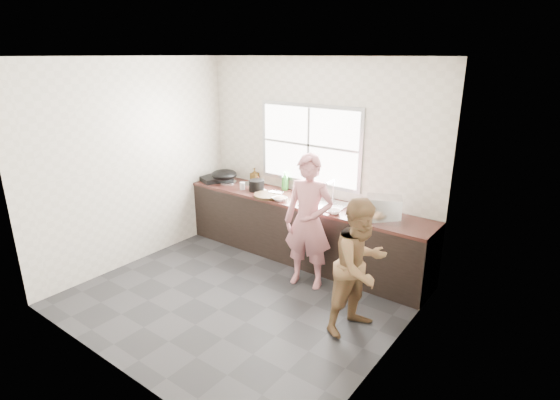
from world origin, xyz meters
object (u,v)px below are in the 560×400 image
Objects in this scene: bowl_crabs at (355,207)px; glass_jar at (242,186)px; bottle_brown_tall at (255,176)px; bottle_brown_short at (258,183)px; wok at (224,175)px; black_pot at (257,186)px; burner at (215,178)px; bowl_mince at (280,199)px; pot_lid_left at (228,182)px; cutting_board at (267,195)px; bowl_held at (334,211)px; dish_rack at (384,209)px; person_side at (360,266)px; bottle_green at (285,181)px; pot_lid_right at (251,184)px; plate_food at (260,191)px; woman at (308,226)px.

glass_jar is (-1.71, -0.21, 0.03)m from bowl_crabs.
bottle_brown_tall is 0.25m from bottle_brown_short.
wok is (-0.56, -0.12, 0.06)m from bottle_brown_short.
burner is at bearing 176.67° from black_pot.
pot_lid_left is at bearing 169.26° from bowl_mince.
cutting_board is at bearing -167.46° from bowl_crabs.
bowl_mince is at bearing 180.00° from bowl_held.
bottle_brown_tall is 0.43m from pot_lid_left.
black_pot is at bearing 154.84° from dish_rack.
wok is (-2.79, 0.97, 0.28)m from person_side.
person_side is 6.60× the size of bottle_brown_tall.
glass_jar is (-0.13, -0.20, -0.02)m from bottle_brown_short.
bottle_green reaches higher than pot_lid_right.
plate_food is 0.28m from glass_jar.
bottle_brown_short is at bearing 121.45° from black_pot.
bottle_green is 1.01× the size of pot_lid_left.
bowl_held is 1.69m from pot_lid_right.
person_side reaches higher than wok.
bowl_crabs is at bearing 5.51° from black_pot.
glass_jar is (-0.74, 0.09, 0.03)m from bowl_mince.
glass_jar is at bearing 156.72° from dish_rack.
cutting_board is 1.35× the size of bottle_green.
dish_rack is at bearing -1.18° from plate_food.
plate_food is at bearing -31.73° from pot_lid_right.
bowl_held is at bearing -15.00° from bottle_brown_tall.
pot_lid_left is (-0.69, 0.07, -0.00)m from plate_food.
woman is at bearing -22.18° from black_pot.
bottle_brown_tall is 2.04× the size of glass_jar.
glass_jar is at bearing 85.62° from person_side.
bottle_brown_tall reaches higher than black_pot.
black_pot is at bearing -36.68° from pot_lid_right.
bottle_green is at bearing 173.29° from bowl_crabs.
bottle_green is at bearing 50.39° from plate_food.
bowl_held is 0.44× the size of burner.
black_pot is at bearing -6.02° from pot_lid_left.
bottle_brown_short is 0.56m from pot_lid_left.
bottle_brown_short reaches higher than pot_lid_right.
bottle_green is at bearing 118.06° from bowl_mince.
burner is (-0.95, 0.05, 0.03)m from plate_food.
bottle_brown_short is (-0.08, 0.13, -0.00)m from black_pot.
bottle_brown_tall is at bearing 151.34° from bowl_mince.
pot_lid_right is at bearing 155.76° from bowl_mince.
dish_rack reaches higher than bottle_brown_short.
dish_rack is (1.42, 0.11, 0.13)m from bowl_mince.
plate_food is at bearing 143.87° from woman.
glass_jar is 0.69m from burner.
person_side is 1.29m from bowl_crabs.
bottle_brown_tall is 0.46m from wok.
bowl_crabs reaches higher than pot_lid_left.
bottle_green is at bearing 157.67° from bowl_held.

